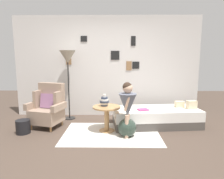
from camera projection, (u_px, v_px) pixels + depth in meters
ground_plane at (103, 146)px, 3.46m from camera, size 12.00×12.00×0.00m
gallery_wall at (107, 67)px, 5.18m from camera, size 4.80×0.12×2.60m
rug at (111, 133)px, 4.00m from camera, size 1.93×1.29×0.01m
armchair at (48, 107)px, 4.38m from camera, size 0.86×0.73×0.97m
daybed at (156, 117)px, 4.47m from camera, size 1.97×0.98×0.40m
pillow_head at (192, 105)px, 4.37m from camera, size 0.23×0.16×0.19m
pillow_mid at (179, 104)px, 4.53m from camera, size 0.21×0.14×0.14m
side_table at (107, 113)px, 4.09m from camera, size 0.58×0.58×0.53m
vase_striped at (104, 101)px, 4.08m from camera, size 0.19×0.19×0.25m
floor_lamp at (68, 60)px, 4.79m from camera, size 0.39×0.39×1.71m
person_child at (128, 103)px, 3.70m from camera, size 0.34×0.34×1.08m
book_on_daybed at (143, 110)px, 4.27m from camera, size 0.26×0.22×0.03m
demijohn_near at (127, 127)px, 3.83m from camera, size 0.36×0.36×0.45m
magazine_basket at (23, 127)px, 4.00m from camera, size 0.28×0.28×0.28m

